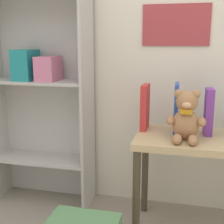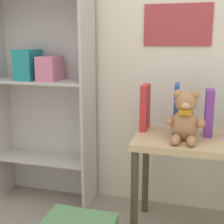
{
  "view_description": "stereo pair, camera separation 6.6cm",
  "coord_description": "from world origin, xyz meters",
  "px_view_note": "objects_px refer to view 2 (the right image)",
  "views": [
    {
      "loc": [
        0.02,
        -0.66,
        1.06
      ],
      "look_at": [
        -0.39,
        1.02,
        0.66
      ],
      "focal_mm": 50.0,
      "sensor_mm": 36.0,
      "label": 1
    },
    {
      "loc": [
        0.08,
        -0.65,
        1.06
      ],
      "look_at": [
        -0.39,
        1.02,
        0.66
      ],
      "focal_mm": 50.0,
      "sensor_mm": 36.0,
      "label": 2
    }
  ],
  "objects_px": {
    "book_standing_purple": "(209,113)",
    "book_standing_blue": "(176,108)",
    "teddy_bear": "(185,118)",
    "bookshelf_side": "(43,65)",
    "book_standing_red": "(145,107)",
    "display_table": "(189,155)"
  },
  "relations": [
    {
      "from": "book_standing_red",
      "to": "book_standing_blue",
      "type": "distance_m",
      "value": 0.17
    },
    {
      "from": "display_table",
      "to": "book_standing_blue",
      "type": "bearing_deg",
      "value": 135.34
    },
    {
      "from": "teddy_bear",
      "to": "book_standing_red",
      "type": "distance_m",
      "value": 0.28
    },
    {
      "from": "book_standing_red",
      "to": "book_standing_blue",
      "type": "bearing_deg",
      "value": -1.57
    },
    {
      "from": "book_standing_blue",
      "to": "book_standing_purple",
      "type": "distance_m",
      "value": 0.17
    },
    {
      "from": "book_standing_red",
      "to": "display_table",
      "type": "bearing_deg",
      "value": -18.66
    },
    {
      "from": "book_standing_purple",
      "to": "book_standing_red",
      "type": "bearing_deg",
      "value": 173.43
    },
    {
      "from": "bookshelf_side",
      "to": "display_table",
      "type": "height_order",
      "value": "bookshelf_side"
    },
    {
      "from": "bookshelf_side",
      "to": "book_standing_red",
      "type": "relative_size",
      "value": 6.29
    },
    {
      "from": "book_standing_blue",
      "to": "teddy_bear",
      "type": "bearing_deg",
      "value": -70.94
    },
    {
      "from": "teddy_bear",
      "to": "book_standing_red",
      "type": "bearing_deg",
      "value": 145.75
    },
    {
      "from": "bookshelf_side",
      "to": "book_standing_red",
      "type": "height_order",
      "value": "bookshelf_side"
    },
    {
      "from": "book_standing_blue",
      "to": "book_standing_purple",
      "type": "xyz_separation_m",
      "value": [
        0.17,
        -0.02,
        -0.01
      ]
    },
    {
      "from": "teddy_bear",
      "to": "book_standing_blue",
      "type": "relative_size",
      "value": 0.97
    },
    {
      "from": "display_table",
      "to": "teddy_bear",
      "type": "height_order",
      "value": "teddy_bear"
    },
    {
      "from": "display_table",
      "to": "book_standing_red",
      "type": "xyz_separation_m",
      "value": [
        -0.26,
        0.09,
        0.23
      ]
    },
    {
      "from": "book_standing_purple",
      "to": "book_standing_blue",
      "type": "bearing_deg",
      "value": 172.29
    },
    {
      "from": "bookshelf_side",
      "to": "book_standing_purple",
      "type": "relative_size",
      "value": 6.46
    },
    {
      "from": "book_standing_blue",
      "to": "book_standing_purple",
      "type": "relative_size",
      "value": 1.08
    },
    {
      "from": "teddy_bear",
      "to": "book_standing_blue",
      "type": "distance_m",
      "value": 0.16
    },
    {
      "from": "bookshelf_side",
      "to": "book_standing_purple",
      "type": "bearing_deg",
      "value": -7.07
    },
    {
      "from": "teddy_bear",
      "to": "book_standing_purple",
      "type": "xyz_separation_m",
      "value": [
        0.12,
        0.13,
        0.01
      ]
    }
  ]
}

